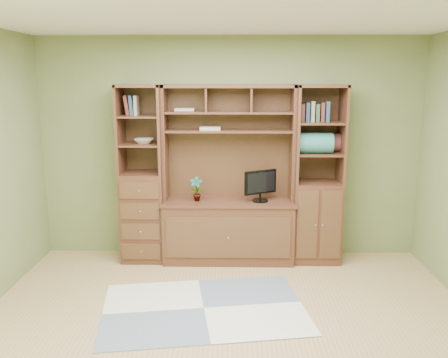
{
  "coord_description": "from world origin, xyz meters",
  "views": [
    {
      "loc": [
        0.04,
        -3.59,
        2.13
      ],
      "look_at": [
        -0.06,
        1.2,
        1.1
      ],
      "focal_mm": 38.0,
      "sensor_mm": 36.0,
      "label": 1
    }
  ],
  "objects_px": {
    "center_hutch": "(229,176)",
    "monitor": "(260,180)",
    "left_tower": "(143,175)",
    "right_tower": "(317,175)"
  },
  "relations": [
    {
      "from": "monitor",
      "to": "left_tower",
      "type": "bearing_deg",
      "value": 147.69
    },
    {
      "from": "center_hutch",
      "to": "monitor",
      "type": "distance_m",
      "value": 0.37
    },
    {
      "from": "left_tower",
      "to": "right_tower",
      "type": "height_order",
      "value": "same"
    },
    {
      "from": "left_tower",
      "to": "center_hutch",
      "type": "bearing_deg",
      "value": -2.29
    },
    {
      "from": "center_hutch",
      "to": "right_tower",
      "type": "xyz_separation_m",
      "value": [
        1.02,
        0.04,
        0.0
      ]
    },
    {
      "from": "left_tower",
      "to": "right_tower",
      "type": "xyz_separation_m",
      "value": [
        2.02,
        0.0,
        0.0
      ]
    },
    {
      "from": "center_hutch",
      "to": "monitor",
      "type": "bearing_deg",
      "value": -5.47
    },
    {
      "from": "center_hutch",
      "to": "left_tower",
      "type": "height_order",
      "value": "same"
    },
    {
      "from": "center_hutch",
      "to": "right_tower",
      "type": "bearing_deg",
      "value": 2.23
    },
    {
      "from": "left_tower",
      "to": "monitor",
      "type": "distance_m",
      "value": 1.37
    }
  ]
}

